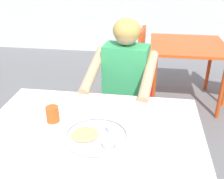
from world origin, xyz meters
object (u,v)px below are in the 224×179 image
Objects in this scene: table_foreground at (90,145)px; chair_red_left at (133,59)px; chair_foreground at (128,95)px; thali_tray at (96,135)px; drinking_cup at (53,114)px; table_background_red at (187,51)px; diner_foreground at (123,84)px.

chair_red_left is (0.11, 1.87, -0.18)m from table_foreground.
table_foreground is 1.37× the size of chair_foreground.
thali_tray is 0.30m from drinking_cup.
table_background_red is at bearing 61.54° from drinking_cup.
table_foreground is 1.45× the size of table_background_red.
chair_foreground reaches higher than chair_red_left.
table_foreground is 13.14× the size of drinking_cup.
thali_tray is 0.40× the size of table_background_red.
chair_red_left is (0.34, 1.77, -0.30)m from drinking_cup.
diner_foreground is at bearing -90.23° from chair_red_left.
diner_foreground reaches higher than table_foreground.
table_foreground reaches higher than table_background_red.
chair_foreground is 0.73× the size of diner_foreground.
drinking_cup is 0.08× the size of diner_foreground.
diner_foreground is at bearing 85.13° from thali_tray.
drinking_cup is 2.02m from table_background_red.
chair_red_left is (0.00, 1.16, -0.22)m from diner_foreground.
drinking_cup reaches higher than table_foreground.
table_foreground is 2.00m from table_background_red.
table_foreground is 0.96m from chair_foreground.
table_background_red is at bearing 61.77° from diner_foreground.
chair_red_left reaches higher than table_background_red.
chair_foreground is at bearing -88.79° from chair_red_left.
table_foreground is at bearing -98.23° from diner_foreground.
diner_foreground is 1.38× the size of chair_red_left.
diner_foreground reaches higher than drinking_cup.
table_background_red is (0.62, 1.15, -0.09)m from diner_foreground.
table_background_red is (0.60, 0.93, 0.12)m from chair_foreground.
drinking_cup is 0.11× the size of chair_red_left.
thali_tray is at bearing -109.92° from table_background_red.
table_background_red is (0.68, 1.88, -0.13)m from thali_tray.
diner_foreground is (-0.02, -0.23, 0.21)m from chair_foreground.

